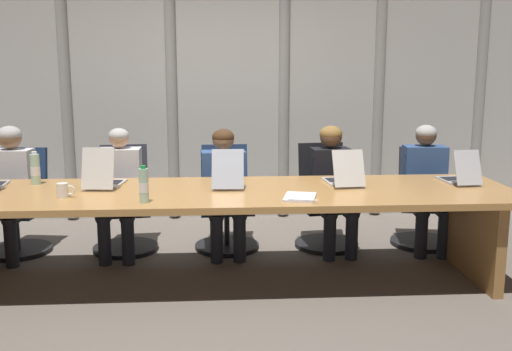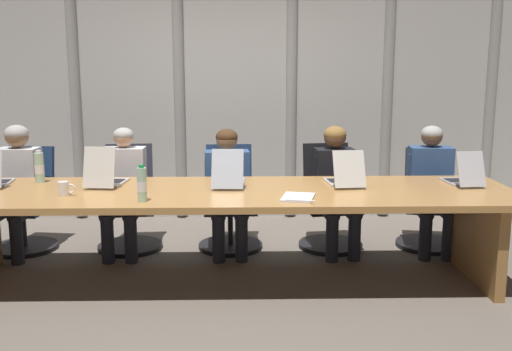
# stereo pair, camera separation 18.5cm
# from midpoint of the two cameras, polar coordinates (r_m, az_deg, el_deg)

# --- Properties ---
(ground_plane) EXTENTS (13.84, 13.84, 0.00)m
(ground_plane) POSITION_cam_midpoint_polar(r_m,az_deg,el_deg) (4.80, -1.70, -10.16)
(ground_plane) COLOR #6B6056
(conference_table) EXTENTS (4.47, 1.12, 0.75)m
(conference_table) POSITION_cam_midpoint_polar(r_m,az_deg,el_deg) (4.62, -1.74, -3.04)
(conference_table) COLOR #B77F42
(conference_table) RESTS_ON ground_plane
(curtain_backdrop) EXTENTS (6.92, 0.17, 3.02)m
(curtain_backdrop) POSITION_cam_midpoint_polar(r_m,az_deg,el_deg) (6.58, -1.64, 8.97)
(curtain_backdrop) COLOR beige
(curtain_backdrop) RESTS_ON ground_plane
(laptop_left_mid) EXTENTS (0.29, 0.46, 0.33)m
(laptop_left_mid) POSITION_cam_midpoint_polar(r_m,az_deg,el_deg) (4.87, -13.13, -0.22)
(laptop_left_mid) COLOR beige
(laptop_left_mid) RESTS_ON conference_table
(laptop_center) EXTENTS (0.26, 0.48, 0.31)m
(laptop_center) POSITION_cam_midpoint_polar(r_m,az_deg,el_deg) (4.75, -1.52, -0.25)
(laptop_center) COLOR #A8ADB7
(laptop_center) RESTS_ON conference_table
(laptop_right_mid) EXTENTS (0.28, 0.45, 0.29)m
(laptop_right_mid) POSITION_cam_midpoint_polar(r_m,az_deg,el_deg) (4.84, 9.53, -0.23)
(laptop_right_mid) COLOR beige
(laptop_right_mid) RESTS_ON conference_table
(laptop_right_end) EXTENTS (0.25, 0.43, 0.29)m
(laptop_right_end) POSITION_cam_midpoint_polar(r_m,az_deg,el_deg) (5.10, 20.16, -0.20)
(laptop_right_end) COLOR #BCBCC1
(laptop_right_end) RESTS_ON conference_table
(office_chair_left_end) EXTENTS (0.60, 0.61, 0.94)m
(office_chair_left_end) POSITION_cam_midpoint_polar(r_m,az_deg,el_deg) (5.92, -20.40, -3.30)
(office_chair_left_end) COLOR navy
(office_chair_left_end) RESTS_ON ground_plane
(office_chair_left_mid) EXTENTS (0.60, 0.60, 0.96)m
(office_chair_left_mid) POSITION_cam_midpoint_polar(r_m,az_deg,el_deg) (5.68, -11.12, -3.34)
(office_chair_left_mid) COLOR #2D2D38
(office_chair_left_mid) RESTS_ON ground_plane
(office_chair_center) EXTENTS (0.60, 0.60, 0.95)m
(office_chair_center) POSITION_cam_midpoint_polar(r_m,az_deg,el_deg) (5.60, -1.55, -3.37)
(office_chair_center) COLOR navy
(office_chair_center) RESTS_ON ground_plane
(office_chair_right_mid) EXTENTS (0.60, 0.61, 0.96)m
(office_chair_right_mid) POSITION_cam_midpoint_polar(r_m,az_deg,el_deg) (5.67, 8.00, -3.26)
(office_chair_right_mid) COLOR black
(office_chair_right_mid) RESTS_ON ground_plane
(office_chair_right_end) EXTENTS (0.60, 0.61, 0.91)m
(office_chair_right_end) POSITION_cam_midpoint_polar(r_m,az_deg,el_deg) (5.90, 17.09, -3.24)
(office_chair_right_end) COLOR #2D2D38
(office_chair_right_end) RESTS_ON ground_plane
(person_left_end) EXTENTS (0.39, 0.56, 1.17)m
(person_left_end) POSITION_cam_midpoint_polar(r_m,az_deg,el_deg) (5.71, -21.16, -0.57)
(person_left_end) COLOR silver
(person_left_end) RESTS_ON ground_plane
(person_left_mid) EXTENTS (0.38, 0.55, 1.14)m
(person_left_mid) POSITION_cam_midpoint_polar(r_m,az_deg,el_deg) (5.46, -11.64, -0.85)
(person_left_mid) COLOR silver
(person_left_mid) RESTS_ON ground_plane
(person_center) EXTENTS (0.44, 0.57, 1.13)m
(person_center) POSITION_cam_midpoint_polar(r_m,az_deg,el_deg) (5.38, -1.75, -0.76)
(person_center) COLOR #335184
(person_center) RESTS_ON ground_plane
(person_right_mid) EXTENTS (0.39, 0.57, 1.15)m
(person_right_mid) POSITION_cam_midpoint_polar(r_m,az_deg,el_deg) (5.45, 8.66, -0.58)
(person_right_mid) COLOR black
(person_right_mid) RESTS_ON ground_plane
(person_right_end) EXTENTS (0.42, 0.57, 1.15)m
(person_right_end) POSITION_cam_midpoint_polar(r_m,az_deg,el_deg) (5.68, 17.38, -0.56)
(person_right_end) COLOR #335184
(person_right_end) RESTS_ON ground_plane
(water_bottle_primary) EXTENTS (0.07, 0.07, 0.26)m
(water_bottle_primary) POSITION_cam_midpoint_polar(r_m,az_deg,el_deg) (4.24, -9.66, -0.89)
(water_bottle_primary) COLOR #ADD1B2
(water_bottle_primary) RESTS_ON conference_table
(water_bottle_secondary) EXTENTS (0.08, 0.08, 0.27)m
(water_bottle_secondary) POSITION_cam_midpoint_polar(r_m,az_deg,el_deg) (5.13, -19.09, 0.70)
(water_bottle_secondary) COLOR #ADD1B2
(water_bottle_secondary) RESTS_ON conference_table
(coffee_mug_near) EXTENTS (0.13, 0.08, 0.11)m
(coffee_mug_near) POSITION_cam_midpoint_polar(r_m,az_deg,el_deg) (4.57, -16.82, -1.23)
(coffee_mug_near) COLOR white
(coffee_mug_near) RESTS_ON conference_table
(spiral_notepad) EXTENTS (0.28, 0.35, 0.03)m
(spiral_notepad) POSITION_cam_midpoint_polar(r_m,az_deg,el_deg) (4.31, 5.27, -2.12)
(spiral_notepad) COLOR silver
(spiral_notepad) RESTS_ON conference_table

